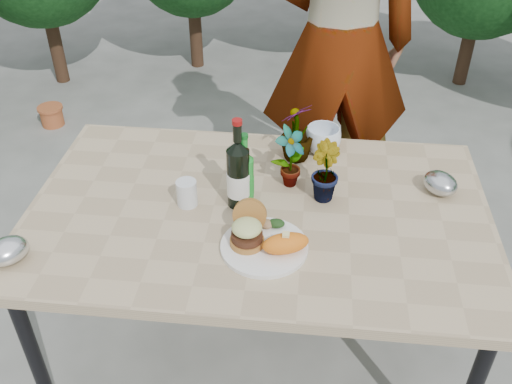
# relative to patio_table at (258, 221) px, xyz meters

# --- Properties ---
(ground) EXTENTS (80.00, 80.00, 0.00)m
(ground) POSITION_rel_patio_table_xyz_m (0.00, 0.00, -0.69)
(ground) COLOR #60605C
(ground) RESTS_ON ground
(patio_table) EXTENTS (1.60, 1.00, 0.75)m
(patio_table) POSITION_rel_patio_table_xyz_m (0.00, 0.00, 0.00)
(patio_table) COLOR tan
(patio_table) RESTS_ON ground
(dinner_plate) EXTENTS (0.28, 0.28, 0.01)m
(dinner_plate) POSITION_rel_patio_table_xyz_m (0.04, -0.20, 0.06)
(dinner_plate) COLOR white
(dinner_plate) RESTS_ON patio_table
(burger_stack) EXTENTS (0.11, 0.16, 0.11)m
(burger_stack) POSITION_rel_patio_table_xyz_m (-0.02, -0.18, 0.12)
(burger_stack) COLOR #B7722D
(burger_stack) RESTS_ON dinner_plate
(sweet_potato) EXTENTS (0.17, 0.12, 0.06)m
(sweet_potato) POSITION_rel_patio_table_xyz_m (0.11, -0.22, 0.10)
(sweet_potato) COLOR orange
(sweet_potato) RESTS_ON dinner_plate
(grilled_veg) EXTENTS (0.08, 0.05, 0.03)m
(grilled_veg) POSITION_rel_patio_table_xyz_m (0.06, -0.11, 0.09)
(grilled_veg) COLOR olive
(grilled_veg) RESTS_ON dinner_plate
(wine_bottle) EXTENTS (0.08, 0.08, 0.34)m
(wine_bottle) POSITION_rel_patio_table_xyz_m (-0.07, 0.02, 0.18)
(wine_bottle) COLOR black
(wine_bottle) RESTS_ON patio_table
(sparkling_water) EXTENTS (0.07, 0.07, 0.27)m
(sparkling_water) POSITION_rel_patio_table_xyz_m (-0.05, 0.04, 0.16)
(sparkling_water) COLOR #1A9029
(sparkling_water) RESTS_ON patio_table
(plastic_cup) EXTENTS (0.07, 0.07, 0.09)m
(plastic_cup) POSITION_rel_patio_table_xyz_m (-0.25, -0.00, 0.10)
(plastic_cup) COLOR silver
(plastic_cup) RESTS_ON patio_table
(seedling_left) EXTENTS (0.15, 0.15, 0.24)m
(seedling_left) POSITION_rel_patio_table_xyz_m (0.10, 0.15, 0.18)
(seedling_left) COLOR #26531C
(seedling_left) RESTS_ON patio_table
(seedling_mid) EXTENTS (0.14, 0.15, 0.22)m
(seedling_mid) POSITION_rel_patio_table_xyz_m (0.22, 0.09, 0.17)
(seedling_mid) COLOR #25511C
(seedling_mid) RESTS_ON patio_table
(seedling_right) EXTENTS (0.18, 0.18, 0.23)m
(seedling_right) POSITION_rel_patio_table_xyz_m (0.11, 0.34, 0.17)
(seedling_right) COLOR #26591E
(seedling_right) RESTS_ON patio_table
(blue_bowl) EXTENTS (0.17, 0.17, 0.11)m
(blue_bowl) POSITION_rel_patio_table_xyz_m (0.21, 0.39, 0.11)
(blue_bowl) COLOR white
(blue_bowl) RESTS_ON patio_table
(foil_packet_left) EXTENTS (0.17, 0.17, 0.08)m
(foil_packet_left) POSITION_rel_patio_table_xyz_m (-0.74, -0.34, 0.10)
(foil_packet_left) COLOR silver
(foil_packet_left) RESTS_ON patio_table
(foil_packet_right) EXTENTS (0.17, 0.17, 0.08)m
(foil_packet_right) POSITION_rel_patio_table_xyz_m (0.64, 0.17, 0.10)
(foil_packet_right) COLOR #ADB0B4
(foil_packet_right) RESTS_ON patio_table
(person) EXTENTS (0.78, 0.57, 1.96)m
(person) POSITION_rel_patio_table_xyz_m (0.27, 0.94, 0.29)
(person) COLOR #8C5B46
(person) RESTS_ON ground
(terracotta_pot) EXTENTS (0.17, 0.17, 0.14)m
(terracotta_pot) POSITION_rel_patio_table_xyz_m (-1.60, 1.72, -0.62)
(terracotta_pot) COLOR #AD542C
(terracotta_pot) RESTS_ON ground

